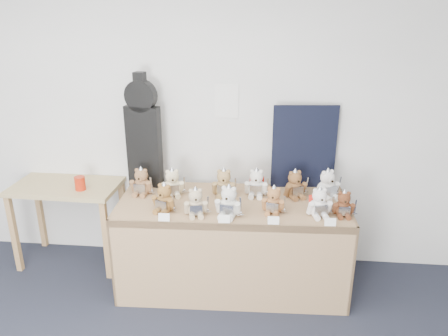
# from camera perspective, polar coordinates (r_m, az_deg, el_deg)

# --- Properties ---
(room_shell) EXTENTS (6.00, 6.00, 6.00)m
(room_shell) POSITION_cam_1_polar(r_m,az_deg,el_deg) (3.86, 0.32, 8.76)
(room_shell) COLOR white
(room_shell) RESTS_ON floor
(display_table) EXTENTS (1.94, 0.87, 0.79)m
(display_table) POSITION_cam_1_polar(r_m,az_deg,el_deg) (3.65, 1.10, -7.35)
(display_table) COLOR #99754E
(display_table) RESTS_ON floor
(side_table) EXTENTS (0.97, 0.56, 0.80)m
(side_table) POSITION_cam_1_polar(r_m,az_deg,el_deg) (4.28, -19.79, -3.64)
(side_table) COLOR tan
(side_table) RESTS_ON floor
(guitar_case) EXTENTS (0.32, 0.14, 1.02)m
(guitar_case) POSITION_cam_1_polar(r_m,az_deg,el_deg) (3.88, -10.50, 4.62)
(guitar_case) COLOR black
(guitar_case) RESTS_ON display_table
(navy_board) EXTENTS (0.56, 0.07, 0.75)m
(navy_board) POSITION_cam_1_polar(r_m,az_deg,el_deg) (3.87, 10.41, 2.67)
(navy_board) COLOR black
(navy_board) RESTS_ON display_table
(red_cup) EXTENTS (0.09, 0.09, 0.12)m
(red_cup) POSITION_cam_1_polar(r_m,az_deg,el_deg) (4.05, -18.29, -1.91)
(red_cup) COLOR #B6230C
(red_cup) RESTS_ON side_table
(teddy_front_far_left) EXTENTS (0.21, 0.20, 0.26)m
(teddy_front_far_left) POSITION_cam_1_polar(r_m,az_deg,el_deg) (3.48, -7.79, -4.00)
(teddy_front_far_left) COLOR brown
(teddy_front_far_left) RESTS_ON display_table
(teddy_front_left) EXTENTS (0.21, 0.19, 0.25)m
(teddy_front_left) POSITION_cam_1_polar(r_m,az_deg,el_deg) (3.39, -3.71, -4.59)
(teddy_front_left) COLOR tan
(teddy_front_left) RESTS_ON display_table
(teddy_front_centre) EXTENTS (0.23, 0.21, 0.28)m
(teddy_front_centre) POSITION_cam_1_polar(r_m,az_deg,el_deg) (3.37, 0.62, -4.53)
(teddy_front_centre) COLOR beige
(teddy_front_centre) RESTS_ON display_table
(teddy_front_right) EXTENTS (0.20, 0.18, 0.25)m
(teddy_front_right) POSITION_cam_1_polar(r_m,az_deg,el_deg) (3.45, 6.47, -4.29)
(teddy_front_right) COLOR #99643A
(teddy_front_right) RESTS_ON display_table
(teddy_front_far_right) EXTENTS (0.22, 0.20, 0.26)m
(teddy_front_far_right) POSITION_cam_1_polar(r_m,az_deg,el_deg) (3.45, 12.32, -4.52)
(teddy_front_far_right) COLOR white
(teddy_front_far_right) RESTS_ON display_table
(teddy_front_end) EXTENTS (0.19, 0.15, 0.23)m
(teddy_front_end) POSITION_cam_1_polar(r_m,az_deg,el_deg) (3.50, 15.35, -4.65)
(teddy_front_end) COLOR brown
(teddy_front_end) RESTS_ON display_table
(teddy_back_left) EXTENTS (0.22, 0.20, 0.27)m
(teddy_back_left) POSITION_cam_1_polar(r_m,az_deg,el_deg) (3.75, -6.74, -2.04)
(teddy_back_left) COLOR beige
(teddy_back_left) RESTS_ON display_table
(teddy_back_centre_left) EXTENTS (0.22, 0.18, 0.27)m
(teddy_back_centre_left) POSITION_cam_1_polar(r_m,az_deg,el_deg) (3.71, -0.03, -2.10)
(teddy_back_centre_left) COLOR #9D7E4E
(teddy_back_centre_left) RESTS_ON display_table
(teddy_back_centre_right) EXTENTS (0.22, 0.18, 0.27)m
(teddy_back_centre_right) POSITION_cam_1_polar(r_m,az_deg,el_deg) (3.73, 4.24, -2.07)
(teddy_back_centre_right) COLOR silver
(teddy_back_centre_right) RESTS_ON display_table
(teddy_back_right) EXTENTS (0.22, 0.22, 0.27)m
(teddy_back_right) POSITION_cam_1_polar(r_m,az_deg,el_deg) (3.74, 9.24, -2.22)
(teddy_back_right) COLOR brown
(teddy_back_right) RESTS_ON display_table
(teddy_back_end) EXTENTS (0.23, 0.23, 0.28)m
(teddy_back_end) POSITION_cam_1_polar(r_m,az_deg,el_deg) (3.78, 13.34, -2.19)
(teddy_back_end) COLOR white
(teddy_back_end) RESTS_ON display_table
(teddy_back_far_left) EXTENTS (0.22, 0.18, 0.27)m
(teddy_back_far_left) POSITION_cam_1_polar(r_m,az_deg,el_deg) (3.82, -10.73, -1.86)
(teddy_back_far_left) COLOR #88603F
(teddy_back_far_left) RESTS_ON display_table
(entry_card_a) EXTENTS (0.09, 0.02, 0.06)m
(entry_card_a) POSITION_cam_1_polar(r_m,az_deg,el_deg) (3.35, -7.85, -6.39)
(entry_card_a) COLOR white
(entry_card_a) RESTS_ON display_table
(entry_card_b) EXTENTS (0.09, 0.02, 0.06)m
(entry_card_b) POSITION_cam_1_polar(r_m,az_deg,el_deg) (3.29, 0.01, -6.66)
(entry_card_b) COLOR white
(entry_card_b) RESTS_ON display_table
(entry_card_c) EXTENTS (0.09, 0.02, 0.06)m
(entry_card_c) POSITION_cam_1_polar(r_m,az_deg,el_deg) (3.29, 6.48, -6.82)
(entry_card_c) COLOR white
(entry_card_c) RESTS_ON display_table
(entry_card_d) EXTENTS (0.09, 0.02, 0.06)m
(entry_card_d) POSITION_cam_1_polar(r_m,az_deg,el_deg) (3.35, 13.71, -6.88)
(entry_card_d) COLOR white
(entry_card_d) RESTS_ON display_table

